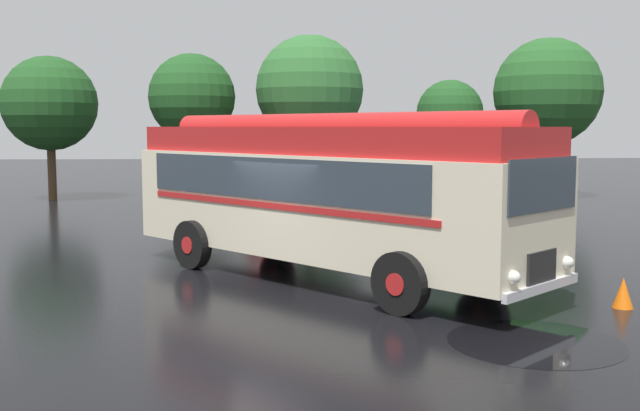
% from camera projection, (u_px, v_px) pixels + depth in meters
% --- Properties ---
extents(ground_plane, '(120.00, 120.00, 0.00)m').
position_uv_depth(ground_plane, '(293.00, 283.00, 15.43)').
color(ground_plane, black).
extents(vintage_bus, '(8.62, 9.08, 3.49)m').
position_uv_depth(vintage_bus, '(324.00, 190.00, 15.71)').
color(vintage_bus, beige).
rests_on(vintage_bus, ground).
extents(car_near_left, '(2.12, 4.28, 1.66)m').
position_uv_depth(car_near_left, '(271.00, 190.00, 28.01)').
color(car_near_left, maroon).
rests_on(car_near_left, ground).
extents(car_mid_left, '(2.19, 4.31, 1.66)m').
position_uv_depth(car_mid_left, '(351.00, 191.00, 27.68)').
color(car_mid_left, '#B7BABF').
rests_on(car_mid_left, ground).
extents(box_van, '(2.49, 5.84, 2.50)m').
position_uv_depth(box_van, '(415.00, 177.00, 27.80)').
color(box_van, navy).
rests_on(box_van, ground).
extents(tree_far_left, '(4.09, 4.09, 6.26)m').
position_uv_depth(tree_far_left, '(48.00, 102.00, 32.32)').
color(tree_far_left, '#4C3823').
rests_on(tree_far_left, ground).
extents(tree_left_of_centre, '(3.70, 3.70, 6.32)m').
position_uv_depth(tree_left_of_centre, '(191.00, 99.00, 31.88)').
color(tree_left_of_centre, '#4C3823').
rests_on(tree_left_of_centre, ground).
extents(tree_centre, '(4.66, 4.66, 7.15)m').
position_uv_depth(tree_centre, '(312.00, 88.00, 32.28)').
color(tree_centre, '#4C3823').
rests_on(tree_centre, ground).
extents(tree_right_of_centre, '(2.92, 2.92, 5.26)m').
position_uv_depth(tree_right_of_centre, '(452.00, 115.00, 32.87)').
color(tree_right_of_centre, '#4C3823').
rests_on(tree_right_of_centre, ground).
extents(tree_far_right, '(4.75, 4.75, 7.14)m').
position_uv_depth(tree_far_right, '(547.00, 93.00, 33.29)').
color(tree_far_right, '#4C3823').
rests_on(tree_far_right, ground).
extents(traffic_cone, '(0.36, 0.36, 0.55)m').
position_uv_depth(traffic_cone, '(623.00, 293.00, 13.28)').
color(traffic_cone, orange).
rests_on(traffic_cone, ground).
extents(puddle_patch, '(2.62, 2.62, 0.01)m').
position_uv_depth(puddle_patch, '(535.00, 342.00, 11.18)').
color(puddle_patch, black).
rests_on(puddle_patch, ground).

